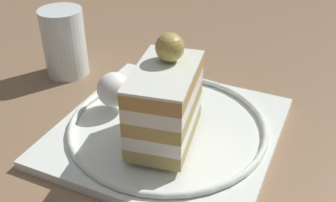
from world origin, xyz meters
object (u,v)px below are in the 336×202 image
object	(u,v)px
dessert_plate	(168,129)
whipped_cream_dollop	(114,90)
drink_glass_far	(65,46)
fork	(176,84)
cake_slice	(165,102)

from	to	relation	value
dessert_plate	whipped_cream_dollop	distance (m)	0.08
whipped_cream_dollop	drink_glass_far	world-z (taller)	drink_glass_far
fork	drink_glass_far	distance (m)	0.18
fork	whipped_cream_dollop	bearing A→B (deg)	60.67
cake_slice	whipped_cream_dollop	distance (m)	0.09
dessert_plate	fork	xyz separation A→B (m)	(0.03, -0.08, 0.01)
dessert_plate	whipped_cream_dollop	xyz separation A→B (m)	(0.08, 0.00, 0.03)
dessert_plate	fork	world-z (taller)	fork
cake_slice	drink_glass_far	distance (m)	0.24
dessert_plate	drink_glass_far	size ratio (longest dim) A/B	2.71
whipped_cream_dollop	dessert_plate	bearing A→B (deg)	-179.90
cake_slice	fork	bearing A→B (deg)	-67.46
cake_slice	whipped_cream_dollop	size ratio (longest dim) A/B	2.74
dessert_plate	whipped_cream_dollop	world-z (taller)	whipped_cream_dollop
dessert_plate	cake_slice	size ratio (longest dim) A/B	2.26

